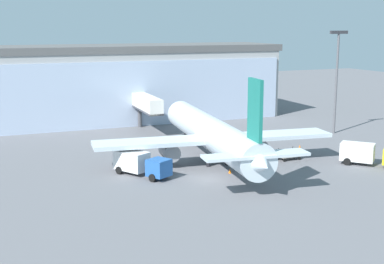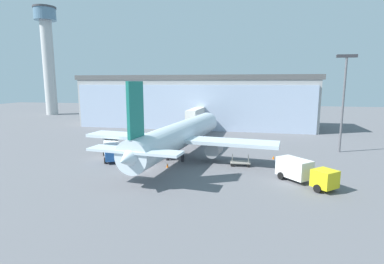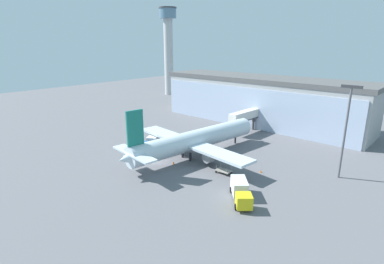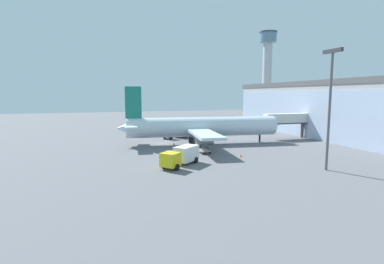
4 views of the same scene
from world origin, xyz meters
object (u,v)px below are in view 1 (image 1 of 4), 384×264
Objects in this scene: apron_light_mast at (337,72)px; safety_cone_nose at (230,171)px; baggage_cart at (289,156)px; airplane at (213,134)px; fuel_truck at (369,154)px; jet_bridge at (146,104)px; catering_truck at (140,163)px; safety_cone_wingtip at (300,147)px.

safety_cone_nose is (-26.44, -14.36, -9.52)m from apron_light_mast.
apron_light_mast is at bearing 33.86° from baggage_cart.
airplane reaches higher than fuel_truck.
jet_bridge is at bearing 111.44° from baggage_cart.
airplane reaches higher than jet_bridge.
safety_cone_nose is (9.87, -3.38, -1.19)m from catering_truck.
apron_light_mast is 22.20m from baggage_cart.
airplane is 5.02× the size of fuel_truck.
fuel_truck is at bearing -110.58° from airplane.
safety_cone_nose and safety_cone_wingtip have the same top height.
jet_bridge is 1.66× the size of fuel_truck.
safety_cone_wingtip is at bearing 41.66° from baggage_cart.
catering_truck is 28.17m from fuel_truck.
apron_light_mast reaches higher than fuel_truck.
safety_cone_wingtip is at bearing 151.72° from fuel_truck.
fuel_truck is 2.46× the size of baggage_cart.
apron_light_mast is 29.48× the size of safety_cone_nose.
catering_truck reaches higher than safety_cone_nose.
jet_bridge is at bearing 130.78° from catering_truck.
airplane is 19.40m from fuel_truck.
catering_truck is (-10.35, -2.22, -2.09)m from airplane.
airplane is at bearing -173.00° from safety_cone_wingtip.
apron_light_mast reaches higher than baggage_cart.
baggage_cart is at bearing -98.86° from airplane.
jet_bridge reaches higher than catering_truck.
jet_bridge is 27.60m from baggage_cart.
airplane reaches higher than safety_cone_wingtip.
safety_cone_nose is at bearing -175.63° from jet_bridge.
safety_cone_nose is (0.64, -27.86, -4.19)m from jet_bridge.
apron_light_mast is at bearing 112.75° from fuel_truck.
airplane is 14.98m from safety_cone_wingtip.
safety_cone_wingtip is at bearing 26.23° from safety_cone_nose.
apron_light_mast is at bearing -113.44° from jet_bridge.
fuel_truck reaches higher than safety_cone_nose.
jet_bridge is 1.55× the size of catering_truck.
baggage_cart is (-16.45, -11.66, -9.29)m from apron_light_mast.
catering_truck is at bearing -145.08° from fuel_truck.
catering_truck is 13.57× the size of safety_cone_wingtip.
airplane is at bearing -159.29° from fuel_truck.
fuel_truck is at bearing -77.67° from safety_cone_wingtip.
apron_light_mast is 21.81m from fuel_truck.
airplane reaches higher than catering_truck.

